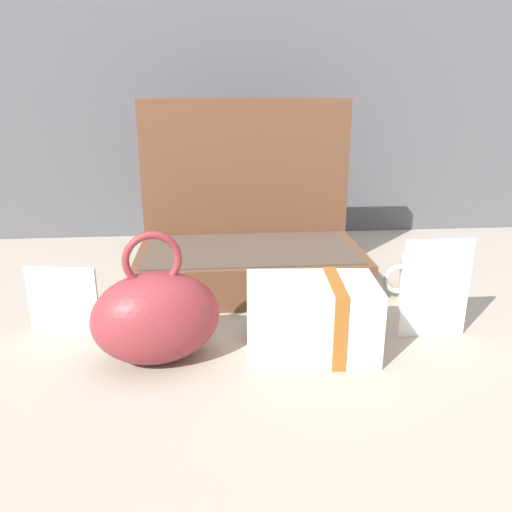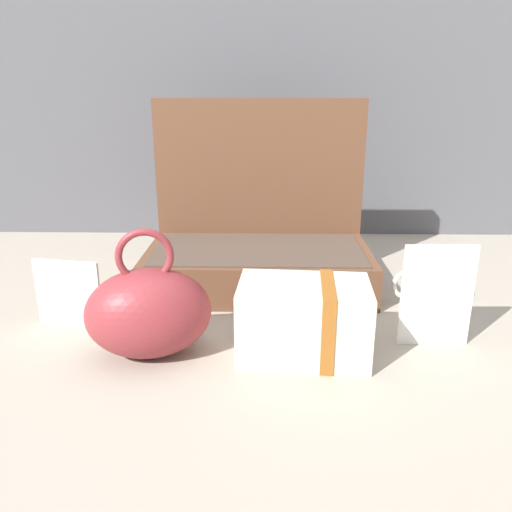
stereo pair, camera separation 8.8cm
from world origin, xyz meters
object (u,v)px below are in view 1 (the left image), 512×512
teal_pouch_handbag (156,316)px  poster_card_right (435,289)px  info_card_left (63,301)px  open_suitcase (247,243)px  cream_toiletry_bag (313,317)px  coffee_mug (421,278)px

teal_pouch_handbag → poster_card_right: teal_pouch_handbag is taller
poster_card_right → info_card_left: bearing=173.3°
open_suitcase → teal_pouch_handbag: open_suitcase is taller
open_suitcase → info_card_left: size_ratio=3.82×
cream_toiletry_bag → coffee_mug: bearing=37.3°
teal_pouch_handbag → cream_toiletry_bag: teal_pouch_handbag is taller
cream_toiletry_bag → info_card_left: (-0.41, 0.10, 0.00)m
open_suitcase → poster_card_right: bearing=-43.9°
open_suitcase → poster_card_right: size_ratio=2.71×
open_suitcase → info_card_left: (-0.33, -0.22, -0.03)m
coffee_mug → info_card_left: info_card_left is taller
teal_pouch_handbag → poster_card_right: size_ratio=1.26×
coffee_mug → poster_card_right: 0.17m
teal_pouch_handbag → info_card_left: teal_pouch_handbag is taller
cream_toiletry_bag → info_card_left: size_ratio=1.73×
cream_toiletry_bag → coffee_mug: size_ratio=1.74×
open_suitcase → cream_toiletry_bag: bearing=-75.7°
info_card_left → poster_card_right: bearing=3.6°
open_suitcase → coffee_mug: 0.36m
poster_card_right → coffee_mug: bearing=73.8°
open_suitcase → teal_pouch_handbag: (-0.16, -0.33, -0.01)m
open_suitcase → coffee_mug: size_ratio=3.85×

